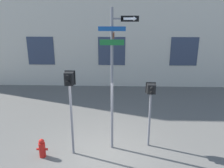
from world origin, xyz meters
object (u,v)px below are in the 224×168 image
at_px(street_sign_pole, 114,71).
at_px(pedestrian_signal_right, 151,99).
at_px(pedestrian_signal_left, 70,92).
at_px(fire_hydrant, 42,148).

distance_m(street_sign_pole, pedestrian_signal_right, 1.66).
bearing_deg(pedestrian_signal_left, fire_hydrant, -167.42).
bearing_deg(street_sign_pole, pedestrian_signal_left, -163.91).
bearing_deg(fire_hydrant, pedestrian_signal_right, 12.44).
xyz_separation_m(street_sign_pole, fire_hydrant, (-2.43, -0.63, -2.57)).
xyz_separation_m(pedestrian_signal_right, fire_hydrant, (-3.72, -0.82, -1.55)).
bearing_deg(street_sign_pole, fire_hydrant, -165.37).
xyz_separation_m(pedestrian_signal_left, fire_hydrant, (-1.02, -0.23, -1.97)).
bearing_deg(pedestrian_signal_right, pedestrian_signal_left, -167.61).
xyz_separation_m(street_sign_pole, pedestrian_signal_right, (1.29, 0.19, -1.03)).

